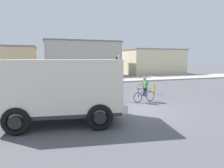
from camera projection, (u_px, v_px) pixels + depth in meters
name	position (u px, v px, depth m)	size (l,w,h in m)	color
ground_plane	(140.00, 109.00, 11.20)	(120.00, 120.00, 0.00)	#56565B
sidewalk_far	(89.00, 81.00, 24.63)	(80.00, 5.00, 0.16)	#ADADA8
truck_foreground	(62.00, 87.00, 8.68)	(5.74, 3.45, 2.90)	silver
cyclist	(145.00, 89.00, 13.01)	(1.72, 0.54, 1.72)	black
traffic_light_pole	(118.00, 71.00, 13.04)	(0.24, 0.43, 3.20)	red
car_red_near	(70.00, 81.00, 18.19)	(4.18, 2.26, 1.60)	#234C9E
bollard_near	(154.00, 89.00, 15.76)	(0.14, 0.14, 0.90)	gold
bollard_far	(146.00, 86.00, 17.07)	(0.14, 0.14, 0.90)	gold
building_corner_left	(4.00, 63.00, 26.07)	(8.35, 5.92, 4.57)	#D1B284
building_mid_block	(83.00, 59.00, 30.11)	(11.52, 5.16, 5.60)	#B2AD9E
building_corner_right	(153.00, 62.00, 34.87)	(10.02, 6.82, 4.53)	beige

